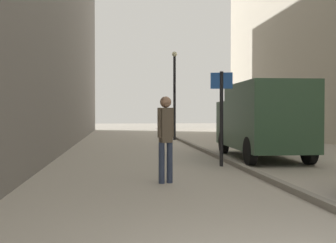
# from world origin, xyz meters

# --- Properties ---
(ground_plane) EXTENTS (80.00, 80.00, 0.00)m
(ground_plane) POSITION_xyz_m (0.00, 12.00, 0.00)
(ground_plane) COLOR #A8A093
(kerb_strip) EXTENTS (0.16, 40.00, 0.12)m
(kerb_strip) POSITION_xyz_m (1.58, 12.00, 0.06)
(kerb_strip) COLOR gray
(kerb_strip) RESTS_ON ground_plane
(pedestrian_main_foreground) EXTENTS (0.35, 0.26, 1.81)m
(pedestrian_main_foreground) POSITION_xyz_m (-0.64, 5.44, 1.05)
(pedestrian_main_foreground) COLOR #2D3851
(pedestrian_main_foreground) RESTS_ON ground_plane
(delivery_van) EXTENTS (2.07, 4.93, 2.38)m
(delivery_van) POSITION_xyz_m (2.96, 9.61, 1.28)
(delivery_van) COLOR #335138
(delivery_van) RESTS_ON ground_plane
(street_sign_post) EXTENTS (0.58, 0.20, 2.60)m
(street_sign_post) POSITION_xyz_m (1.19, 7.91, 1.55)
(street_sign_post) COLOR black
(street_sign_post) RESTS_ON ground_plane
(lamp_post) EXTENTS (0.28, 0.28, 4.76)m
(lamp_post) POSITION_xyz_m (1.38, 18.76, 2.72)
(lamp_post) COLOR black
(lamp_post) RESTS_ON ground_plane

